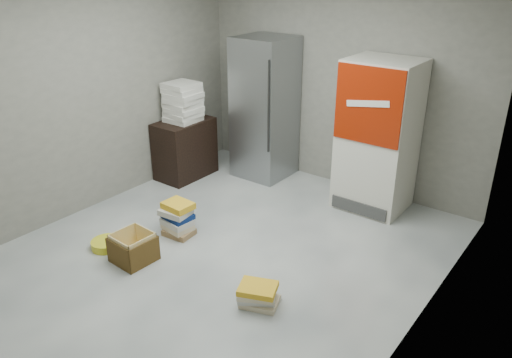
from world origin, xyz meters
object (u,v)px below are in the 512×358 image
Objects in this scene: wood_shelf at (185,149)px; cardboard_box at (133,249)px; steel_fridge at (265,109)px; phonebook_stack_main at (178,219)px; coke_cooler at (378,136)px.

wood_shelf is 2.04× the size of cardboard_box.
steel_fridge is 2.37× the size of wood_shelf.
cardboard_box is at bearing -89.37° from phonebook_stack_main.
phonebook_stack_main is (0.26, -1.96, -0.76)m from steel_fridge.
coke_cooler is 2.51m from phonebook_stack_main.
steel_fridge is 2.74m from cardboard_box.
phonebook_stack_main is 0.99× the size of cardboard_box.
wood_shelf is (-0.83, -0.73, -0.55)m from steel_fridge.
coke_cooler reaches higher than cardboard_box.
phonebook_stack_main is at bearing -48.63° from wood_shelf.
coke_cooler reaches higher than wood_shelf.
steel_fridge reaches higher than phonebook_stack_main.
wood_shelf is at bearing -138.69° from steel_fridge.
cardboard_box is at bearing -59.58° from wood_shelf.
steel_fridge is 4.84× the size of cardboard_box.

